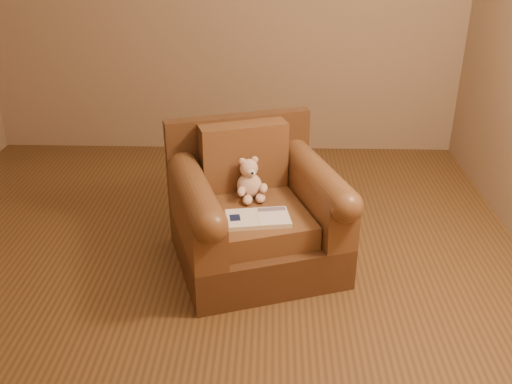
{
  "coord_description": "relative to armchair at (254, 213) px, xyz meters",
  "views": [
    {
      "loc": [
        0.42,
        -2.79,
        1.9
      ],
      "look_at": [
        0.33,
        0.08,
        0.49
      ],
      "focal_mm": 40.0,
      "sensor_mm": 36.0,
      "label": 1
    }
  ],
  "objects": [
    {
      "name": "floor",
      "position": [
        -0.32,
        -0.16,
        -0.31
      ],
      "size": [
        4.0,
        4.0,
        0.0
      ],
      "primitive_type": "plane",
      "color": "brown",
      "rests_on": "ground"
    },
    {
      "name": "teddy_bear",
      "position": [
        -0.03,
        0.07,
        0.17
      ],
      "size": [
        0.18,
        0.21,
        0.25
      ],
      "rotation": [
        0.0,
        0.0,
        0.35
      ],
      "color": "beige",
      "rests_on": "armchair"
    },
    {
      "name": "side_table",
      "position": [
        0.18,
        0.82,
        -0.04
      ],
      "size": [
        0.36,
        0.36,
        0.5
      ],
      "color": "gold",
      "rests_on": "floor"
    },
    {
      "name": "armchair",
      "position": [
        0.0,
        0.0,
        0.0
      ],
      "size": [
        1.12,
        1.09,
        0.81
      ],
      "rotation": [
        0.0,
        0.0,
        0.32
      ],
      "color": "#4B2E19",
      "rests_on": "floor"
    },
    {
      "name": "guidebook",
      "position": [
        0.03,
        -0.22,
        0.09
      ],
      "size": [
        0.38,
        0.26,
        0.03
      ],
      "rotation": [
        0.0,
        0.0,
        0.15
      ],
      "color": "beige",
      "rests_on": "armchair"
    }
  ]
}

